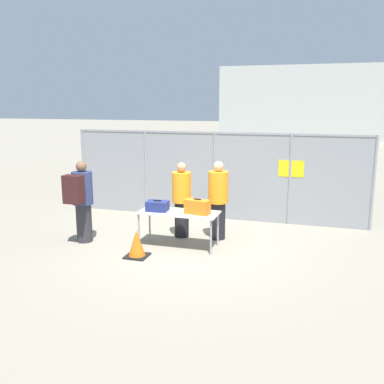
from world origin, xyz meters
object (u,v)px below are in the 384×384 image
Objects in this scene: inspection_table at (178,215)px; security_worker_far at (218,199)px; suitcase_navy at (157,206)px; traveler_hooded at (81,199)px; traffic_cone at (137,244)px; suitcase_orange at (197,207)px; utility_trailer at (257,192)px; security_worker_near at (182,199)px.

security_worker_far reaches higher than inspection_table.
suitcase_navy is 0.26× the size of traveler_hooded.
suitcase_orange is at bearing 37.33° from traffic_cone.
suitcase_navy reaches higher than traffic_cone.
traveler_hooded is 1.70m from traffic_cone.
suitcase_navy is 0.86m from suitcase_orange.
inspection_table is at bearing 174.25° from suitcase_orange.
traveler_hooded is 2.92m from security_worker_far.
traffic_cone is at bearing -142.67° from suitcase_orange.
traveler_hooded is 0.50× the size of utility_trailer.
suitcase_navy reaches higher than inspection_table.
inspection_table is 2.10m from traveler_hooded.
utility_trailer is 5.20m from traffic_cone.
traveler_hooded is 3.26× the size of traffic_cone.
traveler_hooded is (-2.47, -0.28, 0.07)m from suitcase_orange.
suitcase_orange is at bearing -98.28° from utility_trailer.
security_worker_near is (0.29, 0.71, 0.02)m from suitcase_navy.
traffic_cone is (-0.14, -0.77, -0.60)m from suitcase_navy.
inspection_table is 0.71m from security_worker_near.
suitcase_orange is 1.41m from traffic_cone.
security_worker_far reaches higher than utility_trailer.
suitcase_orange is 0.83m from security_worker_far.
security_worker_far is at bearing 49.28° from inspection_table.
suitcase_navy reaches higher than utility_trailer.
traveler_hooded is at bearing 11.64° from security_worker_near.
security_worker_far is at bearing 170.06° from security_worker_near.
suitcase_navy is 0.85× the size of suitcase_orange.
security_worker_far is (1.10, 0.80, 0.04)m from suitcase_navy.
inspection_table is at bearing 4.66° from suitcase_navy.
utility_trailer is at bearing -124.82° from security_worker_near.
inspection_table is 1.09m from traffic_cone.
inspection_table is 3.62× the size of suitcase_navy.
utility_trailer is 6.52× the size of traffic_cone.
traffic_cone is (-1.00, -0.76, -0.64)m from suitcase_orange.
inspection_table is 4.27m from utility_trailer.
traveler_hooded is at bearing -169.79° from suitcase_navy.
security_worker_near is 0.97× the size of security_worker_far.
utility_trailer is at bearing 71.96° from traffic_cone.
suitcase_orange is at bearing -0.36° from suitcase_navy.
traveler_hooded is 1.05× the size of security_worker_near.
security_worker_near is 3.69m from utility_trailer.
utility_trailer is at bearing -113.25° from security_worker_far.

